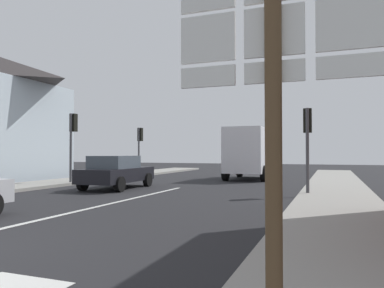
{
  "coord_description": "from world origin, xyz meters",
  "views": [
    {
      "loc": [
        6.53,
        -3.72,
        1.61
      ],
      "look_at": [
        1.76,
        8.99,
        1.92
      ],
      "focal_mm": 34.91,
      "sensor_mm": 36.0,
      "label": 1
    }
  ],
  "objects_px": {
    "traffic_light_near_left": "(73,132)",
    "traffic_light_far_left": "(140,140)",
    "route_sign_post": "(274,105)",
    "sedan_far": "(116,172)",
    "delivery_truck": "(250,152)",
    "traffic_light_near_right": "(308,131)"
  },
  "relations": [
    {
      "from": "traffic_light_near_left",
      "to": "traffic_light_far_left",
      "type": "height_order",
      "value": "traffic_light_near_left"
    },
    {
      "from": "route_sign_post",
      "to": "traffic_light_far_left",
      "type": "height_order",
      "value": "traffic_light_far_left"
    },
    {
      "from": "sedan_far",
      "to": "traffic_light_far_left",
      "type": "distance_m",
      "value": 8.82
    },
    {
      "from": "sedan_far",
      "to": "delivery_truck",
      "type": "distance_m",
      "value": 9.02
    },
    {
      "from": "traffic_light_far_left",
      "to": "traffic_light_near_right",
      "type": "distance_m",
      "value": 13.95
    },
    {
      "from": "route_sign_post",
      "to": "traffic_light_far_left",
      "type": "distance_m",
      "value": 22.69
    },
    {
      "from": "sedan_far",
      "to": "traffic_light_far_left",
      "type": "relative_size",
      "value": 1.3
    },
    {
      "from": "delivery_truck",
      "to": "traffic_light_near_left",
      "type": "bearing_deg",
      "value": -138.19
    },
    {
      "from": "delivery_truck",
      "to": "traffic_light_near_right",
      "type": "xyz_separation_m",
      "value": [
        3.79,
        -7.83,
        0.76
      ]
    },
    {
      "from": "traffic_light_far_left",
      "to": "route_sign_post",
      "type": "bearing_deg",
      "value": -58.72
    },
    {
      "from": "traffic_light_near_left",
      "to": "traffic_light_far_left",
      "type": "distance_m",
      "value": 7.03
    },
    {
      "from": "delivery_truck",
      "to": "traffic_light_near_right",
      "type": "height_order",
      "value": "traffic_light_near_right"
    },
    {
      "from": "route_sign_post",
      "to": "traffic_light_near_right",
      "type": "relative_size",
      "value": 0.98
    },
    {
      "from": "traffic_light_near_left",
      "to": "traffic_light_far_left",
      "type": "xyz_separation_m",
      "value": [
        -0.0,
        7.02,
        -0.21
      ]
    },
    {
      "from": "traffic_light_near_left",
      "to": "traffic_light_far_left",
      "type": "bearing_deg",
      "value": 90.0
    },
    {
      "from": "delivery_truck",
      "to": "traffic_light_far_left",
      "type": "xyz_separation_m",
      "value": [
        -7.6,
        0.22,
        0.79
      ]
    },
    {
      "from": "delivery_truck",
      "to": "route_sign_post",
      "type": "height_order",
      "value": "route_sign_post"
    },
    {
      "from": "sedan_far",
      "to": "traffic_light_near_left",
      "type": "distance_m",
      "value": 3.85
    },
    {
      "from": "delivery_truck",
      "to": "traffic_light_far_left",
      "type": "relative_size",
      "value": 1.52
    },
    {
      "from": "delivery_truck",
      "to": "sedan_far",
      "type": "bearing_deg",
      "value": -119.39
    },
    {
      "from": "delivery_truck",
      "to": "route_sign_post",
      "type": "distance_m",
      "value": 19.62
    },
    {
      "from": "route_sign_post",
      "to": "traffic_light_near_right",
      "type": "bearing_deg",
      "value": 91.96
    }
  ]
}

